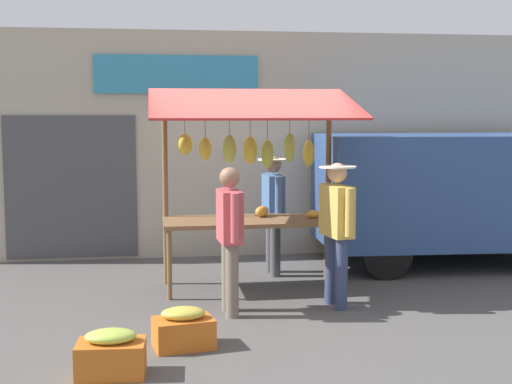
{
  "coord_description": "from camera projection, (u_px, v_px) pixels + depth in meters",
  "views": [
    {
      "loc": [
        1.23,
        8.64,
        2.2
      ],
      "look_at": [
        0.0,
        0.3,
        1.25
      ],
      "focal_mm": 50.0,
      "sensor_mm": 36.0,
      "label": 1
    }
  ],
  "objects": [
    {
      "name": "shopper_with_shopping_bag",
      "position": [
        337.0,
        222.0,
        7.99
      ],
      "size": [
        0.42,
        0.69,
        1.64
      ],
      "rotation": [
        0.0,
        0.0,
        -1.37
      ],
      "color": "navy",
      "rests_on": "ground"
    },
    {
      "name": "produce_crate_side",
      "position": [
        183.0,
        329.0,
        6.66
      ],
      "size": [
        0.6,
        0.46,
        0.39
      ],
      "color": "#D1661E",
      "rests_on": "ground"
    },
    {
      "name": "market_stall",
      "position": [
        252.0,
        164.0,
        8.8
      ],
      "size": [
        2.5,
        1.46,
        2.5
      ],
      "color": "brown",
      "rests_on": "ground"
    },
    {
      "name": "vendor_with_sunhat",
      "position": [
        273.0,
        205.0,
        9.6
      ],
      "size": [
        0.42,
        0.69,
        1.61
      ],
      "rotation": [
        0.0,
        0.0,
        1.63
      ],
      "color": "#4C4C51",
      "rests_on": "ground"
    },
    {
      "name": "shopper_in_striped_shirt",
      "position": [
        230.0,
        230.0,
        7.69
      ],
      "size": [
        0.25,
        0.69,
        1.61
      ],
      "rotation": [
        0.0,
        0.0,
        -1.5
      ],
      "color": "#726656",
      "rests_on": "ground"
    },
    {
      "name": "parked_van",
      "position": [
        463.0,
        187.0,
        10.25
      ],
      "size": [
        4.48,
        2.06,
        1.88
      ],
      "rotation": [
        0.0,
        0.0,
        -0.05
      ],
      "color": "#2D4C84",
      "rests_on": "ground"
    },
    {
      "name": "street_backdrop",
      "position": [
        229.0,
        145.0,
        10.88
      ],
      "size": [
        9.0,
        0.3,
        3.4
      ],
      "color": "#B2A893",
      "rests_on": "ground"
    },
    {
      "name": "ground_plane",
      "position": [
        253.0,
        288.0,
        8.92
      ],
      "size": [
        40.0,
        40.0,
        0.0
      ],
      "primitive_type": "plane",
      "color": "#514F4C"
    },
    {
      "name": "produce_crate_near",
      "position": [
        111.0,
        354.0,
        5.95
      ],
      "size": [
        0.59,
        0.41,
        0.4
      ],
      "color": "#D1661E",
      "rests_on": "ground"
    }
  ]
}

